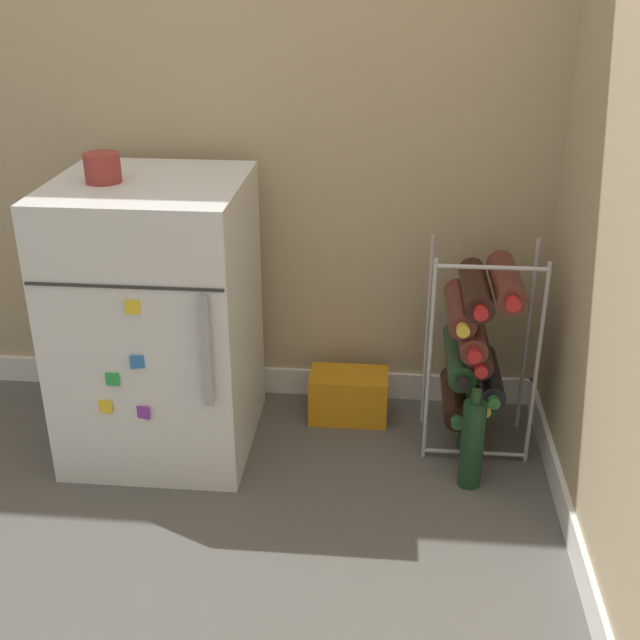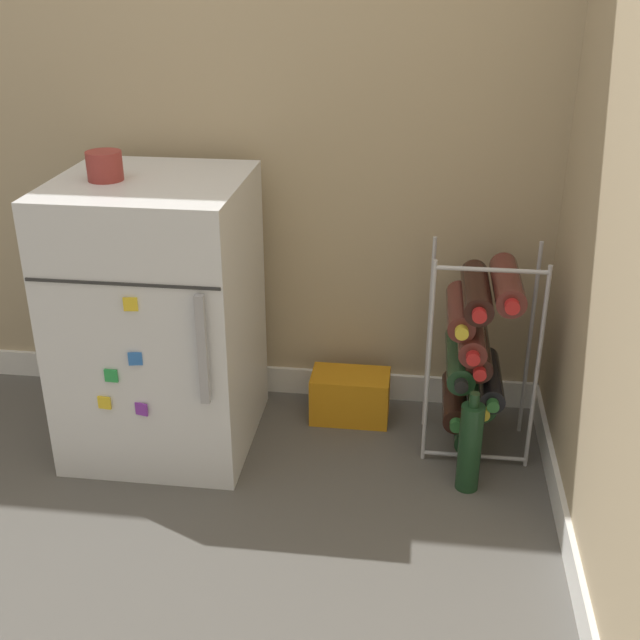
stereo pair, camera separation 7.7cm
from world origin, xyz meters
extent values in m
plane|color=#56544F|center=(0.00, 0.00, 0.00)|extent=(14.00, 14.00, 0.00)
cube|color=white|center=(0.00, 0.57, 0.04)|extent=(6.91, 0.01, 0.09)
cube|color=silver|center=(-0.18, 0.26, 0.40)|extent=(0.52, 0.51, 0.80)
cube|color=#2D2D2D|center=(-0.18, 0.01, 0.61)|extent=(0.51, 0.00, 0.01)
cube|color=#9E9EA3|center=(0.02, -0.01, 0.44)|extent=(0.02, 0.02, 0.30)
cube|color=purple|center=(-0.17, 0.01, 0.25)|extent=(0.04, 0.01, 0.04)
cube|color=green|center=(-0.24, 0.01, 0.34)|extent=(0.04, 0.01, 0.04)
cube|color=yellow|center=(-0.27, 0.01, 0.26)|extent=(0.04, 0.01, 0.04)
cube|color=blue|center=(-0.17, 0.01, 0.40)|extent=(0.04, 0.01, 0.04)
cube|color=yellow|center=(-0.16, 0.01, 0.55)|extent=(0.04, 0.01, 0.04)
cylinder|color=#B2B2B7|center=(0.59, 0.24, 0.31)|extent=(0.01, 0.01, 0.62)
cylinder|color=#B2B2B7|center=(0.89, 0.24, 0.31)|extent=(0.01, 0.01, 0.62)
cylinder|color=#B2B2B7|center=(0.59, 0.43, 0.31)|extent=(0.01, 0.01, 0.62)
cylinder|color=#B2B2B7|center=(0.89, 0.43, 0.31)|extent=(0.01, 0.01, 0.62)
cylinder|color=#B2B2B7|center=(0.74, 0.24, 0.02)|extent=(0.30, 0.01, 0.01)
cylinder|color=#B2B2B7|center=(0.74, 0.24, 0.60)|extent=(0.30, 0.01, 0.01)
cylinder|color=#19381E|center=(0.71, 0.33, 0.09)|extent=(0.08, 0.30, 0.08)
cylinder|color=red|center=(0.71, 0.17, 0.09)|extent=(0.04, 0.02, 0.04)
cylinder|color=black|center=(0.68, 0.33, 0.15)|extent=(0.08, 0.26, 0.08)
cylinder|color=#2D7033|center=(0.68, 0.19, 0.15)|extent=(0.04, 0.02, 0.04)
cylinder|color=#19381E|center=(0.75, 0.33, 0.20)|extent=(0.08, 0.28, 0.08)
cylinder|color=gold|center=(0.75, 0.18, 0.20)|extent=(0.04, 0.02, 0.04)
cylinder|color=black|center=(0.77, 0.33, 0.23)|extent=(0.07, 0.28, 0.07)
cylinder|color=#2D7033|center=(0.77, 0.18, 0.23)|extent=(0.03, 0.02, 0.03)
cylinder|color=#19381E|center=(0.68, 0.33, 0.29)|extent=(0.08, 0.31, 0.08)
cylinder|color=black|center=(0.68, 0.17, 0.29)|extent=(0.04, 0.02, 0.04)
cylinder|color=black|center=(0.73, 0.33, 0.33)|extent=(0.07, 0.30, 0.07)
cylinder|color=red|center=(0.73, 0.17, 0.33)|extent=(0.04, 0.02, 0.04)
cylinder|color=#56231E|center=(0.71, 0.33, 0.38)|extent=(0.08, 0.31, 0.08)
cylinder|color=red|center=(0.71, 0.17, 0.38)|extent=(0.04, 0.02, 0.04)
cylinder|color=#56231E|center=(0.67, 0.33, 0.44)|extent=(0.08, 0.27, 0.08)
cylinder|color=gold|center=(0.67, 0.19, 0.44)|extent=(0.04, 0.02, 0.04)
cylinder|color=black|center=(0.71, 0.33, 0.50)|extent=(0.08, 0.30, 0.08)
cylinder|color=red|center=(0.71, 0.17, 0.50)|extent=(0.04, 0.02, 0.04)
cylinder|color=#56231E|center=(0.79, 0.33, 0.53)|extent=(0.08, 0.29, 0.08)
cylinder|color=red|center=(0.79, 0.18, 0.53)|extent=(0.04, 0.02, 0.04)
cube|color=orange|center=(0.36, 0.44, 0.08)|extent=(0.25, 0.14, 0.16)
cylinder|color=maroon|center=(-0.29, 0.25, 0.84)|extent=(0.09, 0.09, 0.08)
cylinder|color=#19381E|center=(0.71, 0.11, 0.13)|extent=(0.06, 0.06, 0.26)
cylinder|color=#19381E|center=(0.71, 0.11, 0.28)|extent=(0.03, 0.03, 0.04)
camera|label=1|loc=(0.47, -1.77, 1.36)|focal=45.00mm
camera|label=2|loc=(0.55, -1.76, 1.36)|focal=45.00mm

